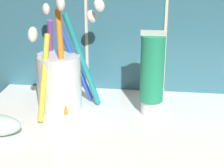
{
  "coord_description": "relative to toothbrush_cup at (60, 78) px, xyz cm",
  "views": [
    {
      "loc": [
        0.05,
        -48.8,
        28.43
      ],
      "look_at": [
        -6.35,
        3.06,
        8.61
      ],
      "focal_mm": 60.0,
      "sensor_mm": 36.0,
      "label": 1
    }
  ],
  "objects": [
    {
      "name": "sink_counter",
      "position": [
        15.6,
        -7.68,
        -6.52
      ],
      "size": [
        57.5,
        36.49,
        2.0
      ],
      "primitive_type": "cube",
      "color": "white",
      "rests_on": "ground"
    },
    {
      "name": "toothbrush_cup",
      "position": [
        0.0,
        0.0,
        0.0
      ],
      "size": [
        11.79,
        13.62,
        19.35
      ],
      "color": "silver",
      "rests_on": "sink_counter"
    },
    {
      "name": "toothpaste_tube",
      "position": [
        15.05,
        -0.03,
        1.35
      ],
      "size": [
        3.98,
        3.79,
        13.9
      ],
      "color": "white",
      "rests_on": "sink_counter"
    }
  ]
}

